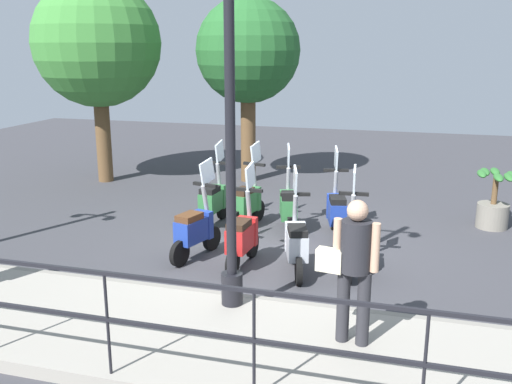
% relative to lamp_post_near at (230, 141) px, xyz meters
% --- Properties ---
extents(ground_plane, '(28.00, 28.00, 0.00)m').
position_rel_lamp_post_near_xyz_m(ground_plane, '(2.40, -0.07, -2.19)').
color(ground_plane, '#38383D').
extents(promenade_walkway, '(2.20, 20.00, 0.15)m').
position_rel_lamp_post_near_xyz_m(promenade_walkway, '(-0.75, -0.07, -2.12)').
color(promenade_walkway, gray).
rests_on(promenade_walkway, ground_plane).
extents(fence_railing, '(0.04, 16.03, 1.07)m').
position_rel_lamp_post_near_xyz_m(fence_railing, '(-1.80, -0.07, -1.29)').
color(fence_railing, black).
rests_on(fence_railing, promenade_walkway).
extents(lamp_post_near, '(0.26, 0.90, 4.58)m').
position_rel_lamp_post_near_xyz_m(lamp_post_near, '(0.00, 0.00, 0.00)').
color(lamp_post_near, black).
rests_on(lamp_post_near, promenade_walkway).
extents(pedestrian_with_bag, '(0.36, 0.66, 1.59)m').
position_rel_lamp_post_near_xyz_m(pedestrian_with_bag, '(-0.55, -1.52, -1.11)').
color(pedestrian_with_bag, '#28282D').
rests_on(pedestrian_with_bag, promenade_walkway).
extents(tree_large, '(2.98, 2.98, 4.79)m').
position_rel_lamp_post_near_xyz_m(tree_large, '(6.00, 5.24, 1.09)').
color(tree_large, brown).
rests_on(tree_large, ground_plane).
extents(tree_distant, '(2.46, 2.46, 4.37)m').
position_rel_lamp_post_near_xyz_m(tree_distant, '(6.98, 1.87, 0.90)').
color(tree_distant, brown).
rests_on(tree_distant, ground_plane).
extents(potted_palm, '(1.06, 0.66, 1.05)m').
position_rel_lamp_post_near_xyz_m(potted_palm, '(4.62, -3.50, -1.75)').
color(potted_palm, slate).
rests_on(potted_palm, ground_plane).
extents(scooter_near_0, '(1.23, 0.44, 1.54)m').
position_rel_lamp_post_near_xyz_m(scooter_near_0, '(1.77, -1.25, -1.71)').
color(scooter_near_0, black).
rests_on(scooter_near_0, ground_plane).
extents(scooter_near_1, '(1.20, 0.55, 1.54)m').
position_rel_lamp_post_near_xyz_m(scooter_near_1, '(1.51, -0.49, -1.71)').
color(scooter_near_1, black).
rests_on(scooter_near_1, ground_plane).
extents(scooter_near_2, '(1.23, 0.44, 1.54)m').
position_rel_lamp_post_near_xyz_m(scooter_near_2, '(1.56, 0.35, -1.71)').
color(scooter_near_2, black).
rests_on(scooter_near_2, ground_plane).
extents(scooter_near_3, '(1.21, 0.53, 1.54)m').
position_rel_lamp_post_near_xyz_m(scooter_near_3, '(1.70, 1.16, -1.71)').
color(scooter_near_3, black).
rests_on(scooter_near_3, ground_plane).
extents(scooter_far_0, '(1.21, 0.51, 1.54)m').
position_rel_lamp_post_near_xyz_m(scooter_far_0, '(3.32, -0.82, -1.71)').
color(scooter_far_0, black).
rests_on(scooter_far_0, ground_plane).
extents(scooter_far_1, '(1.21, 0.53, 1.54)m').
position_rel_lamp_post_near_xyz_m(scooter_far_1, '(3.35, 0.04, -1.71)').
color(scooter_far_1, black).
rests_on(scooter_far_1, ground_plane).
extents(scooter_far_2, '(1.22, 0.50, 1.54)m').
position_rel_lamp_post_near_xyz_m(scooter_far_2, '(3.43, 0.83, -1.71)').
color(scooter_far_2, black).
rests_on(scooter_far_2, ground_plane).
extents(scooter_far_3, '(1.23, 0.44, 1.54)m').
position_rel_lamp_post_near_xyz_m(scooter_far_3, '(3.37, 1.47, -1.71)').
color(scooter_far_3, black).
rests_on(scooter_far_3, ground_plane).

